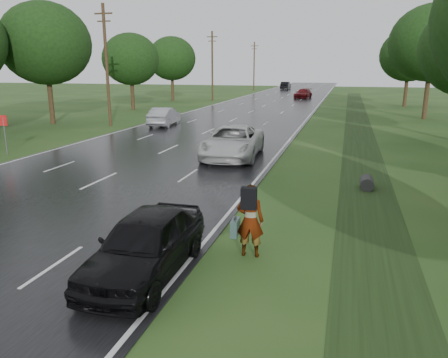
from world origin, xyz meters
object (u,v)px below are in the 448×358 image
at_px(white_pickup, 233,142).
at_px(silver_sedan, 164,116).
at_px(road_sign, 4,127).
at_px(pedestrian, 249,219).
at_px(dark_sedan, 145,244).

bearing_deg(white_pickup, silver_sedan, 124.47).
bearing_deg(road_sign, white_pickup, 11.63).
height_order(road_sign, white_pickup, road_sign).
distance_m(pedestrian, white_pickup, 13.13).
bearing_deg(pedestrian, road_sign, -34.31).
distance_m(white_pickup, dark_sedan, 14.49).
bearing_deg(dark_sedan, silver_sedan, 111.77).
xyz_separation_m(white_pickup, dark_sedan, (1.56, -14.40, -0.09)).
bearing_deg(white_pickup, road_sign, -172.13).
relative_size(pedestrian, silver_sedan, 0.42).
distance_m(pedestrian, silver_sedan, 27.40).
distance_m(road_sign, pedestrian, 19.41).
distance_m(dark_sedan, silver_sedan, 28.11).
bearing_deg(road_sign, pedestrian, -30.75).
xyz_separation_m(dark_sedan, silver_sedan, (-10.69, 26.00, -0.00)).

